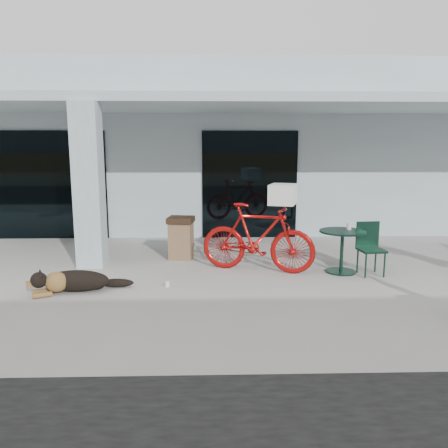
{
  "coord_description": "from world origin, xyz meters",
  "views": [
    {
      "loc": [
        0.84,
        -6.07,
        2.26
      ],
      "look_at": [
        1.05,
        1.21,
        1.0
      ],
      "focal_mm": 35.0,
      "sensor_mm": 36.0,
      "label": 1
    }
  ],
  "objects_px": {
    "cafe_chair_far_a": "(371,249)",
    "trash_receptacle": "(181,238)",
    "dog": "(76,279)",
    "bicycle": "(258,238)",
    "cafe_table_far": "(342,252)"
  },
  "relations": [
    {
      "from": "cafe_chair_far_a",
      "to": "trash_receptacle",
      "type": "xyz_separation_m",
      "value": [
        -3.51,
        1.3,
        -0.04
      ]
    },
    {
      "from": "dog",
      "to": "trash_receptacle",
      "type": "distance_m",
      "value": 2.61
    },
    {
      "from": "dog",
      "to": "bicycle",
      "type": "bearing_deg",
      "value": -4.54
    },
    {
      "from": "cafe_chair_far_a",
      "to": "trash_receptacle",
      "type": "bearing_deg",
      "value": 154.46
    },
    {
      "from": "dog",
      "to": "cafe_table_far",
      "type": "height_order",
      "value": "cafe_table_far"
    },
    {
      "from": "dog",
      "to": "trash_receptacle",
      "type": "bearing_deg",
      "value": 29.23
    },
    {
      "from": "cafe_chair_far_a",
      "to": "trash_receptacle",
      "type": "height_order",
      "value": "cafe_chair_far_a"
    },
    {
      "from": "bicycle",
      "to": "trash_receptacle",
      "type": "height_order",
      "value": "bicycle"
    },
    {
      "from": "dog",
      "to": "trash_receptacle",
      "type": "height_order",
      "value": "trash_receptacle"
    },
    {
      "from": "bicycle",
      "to": "dog",
      "type": "distance_m",
      "value": 3.24
    },
    {
      "from": "dog",
      "to": "cafe_chair_far_a",
      "type": "height_order",
      "value": "cafe_chair_far_a"
    },
    {
      "from": "bicycle",
      "to": "trash_receptacle",
      "type": "distance_m",
      "value": 1.8
    },
    {
      "from": "bicycle",
      "to": "cafe_chair_far_a",
      "type": "bearing_deg",
      "value": -80.89
    },
    {
      "from": "bicycle",
      "to": "cafe_table_far",
      "type": "bearing_deg",
      "value": -77.2
    },
    {
      "from": "cafe_table_far",
      "to": "trash_receptacle",
      "type": "relative_size",
      "value": 0.96
    }
  ]
}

